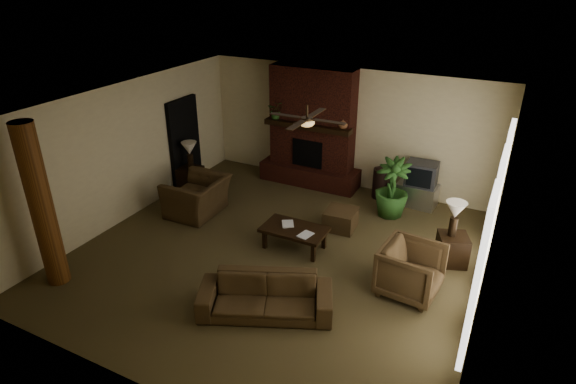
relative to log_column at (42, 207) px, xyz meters
The scene contains 23 objects.
room_shell 3.80m from the log_column, 39.13° to the left, with size 7.00×7.00×7.00m.
fireplace 6.02m from the log_column, 69.07° to the left, with size 2.40×0.70×2.80m.
windows 6.91m from the log_column, 22.11° to the left, with size 0.08×3.65×2.35m.
log_column is the anchor object (origin of this frame).
doorway 4.24m from the log_column, 96.65° to the left, with size 0.10×1.00×2.10m, color black.
ceiling_fan 4.45m from the log_column, 38.87° to the left, with size 1.35×1.35×0.37m.
sofa 3.78m from the log_column, 13.80° to the left, with size 2.03×0.59×0.79m, color #4B3820.
armchair_left 3.24m from the log_column, 77.66° to the left, with size 1.22×0.79×1.07m, color #4B3820.
armchair_right 5.95m from the log_column, 23.51° to the left, with size 0.92×0.86×0.94m, color #4B3820.
coffee_table 4.27m from the log_column, 41.00° to the left, with size 1.20×0.70×0.43m.
ottoman 5.40m from the log_column, 46.45° to the left, with size 0.60×0.60×0.40m, color #4B3820.
tv_stand 7.40m from the log_column, 49.39° to the left, with size 0.85×0.50×0.50m, color silver.
tv 7.36m from the log_column, 49.07° to the left, with size 0.66×0.54×0.52m.
floor_vase 6.86m from the log_column, 54.82° to the left, with size 0.34×0.34×0.77m.
floor_plant 6.59m from the log_column, 47.84° to the left, with size 0.71×1.27×0.71m, color #305F26.
side_table_left 4.10m from the log_column, 92.90° to the left, with size 0.50×0.50×0.55m, color black.
lamp_left 3.96m from the log_column, 92.26° to the left, with size 0.39×0.39×0.65m.
side_table_right 6.93m from the log_column, 31.21° to the left, with size 0.50×0.50×0.55m, color black.
lamp_right 6.81m from the log_column, 31.48° to the left, with size 0.43×0.43×0.65m.
mantel_plant 5.58m from the log_column, 76.16° to the left, with size 0.38×0.42×0.33m, color #305F26.
mantel_vase 6.20m from the log_column, 60.99° to the left, with size 0.22×0.23×0.22m, color #945D3B.
book_a 4.04m from the log_column, 43.52° to the left, with size 0.22×0.03×0.29m, color #999999.
book_b 4.29m from the log_column, 37.92° to the left, with size 0.21×0.02×0.29m, color #999999.
Camera 1 is at (3.54, -6.62, 4.88)m, focal length 29.83 mm.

